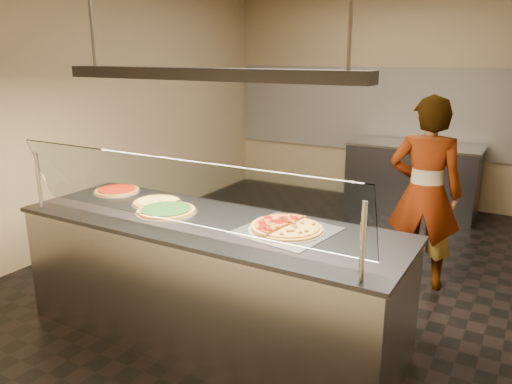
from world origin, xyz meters
The scene contains 17 objects.
ground centered at (0.00, 0.00, -0.01)m, with size 5.00×6.00×0.02m, color black.
wall_back centered at (0.00, 3.01, 1.50)m, with size 5.00×0.02×3.00m, color tan.
wall_front centered at (0.00, -3.01, 1.50)m, with size 5.00×0.02×3.00m, color tan.
wall_left centered at (-2.51, 0.00, 1.50)m, with size 0.02×6.00×3.00m, color tan.
tile_band centered at (0.00, 2.98, 1.30)m, with size 4.90×0.02×1.20m, color silver.
serving_counter centered at (-0.14, -1.41, 0.47)m, with size 2.87×0.94×0.93m.
sneeze_guard centered at (-0.14, -1.75, 1.23)m, with size 2.63×0.18×0.54m.
perforated_tray centered at (0.44, -1.31, 0.94)m, with size 0.66×0.66×0.01m.
half_pizza_pepperoni centered at (0.33, -1.31, 0.96)m, with size 0.31×0.51×0.05m.
half_pizza_sausage centered at (0.56, -1.31, 0.96)m, with size 0.31×0.51×0.04m.
pizza_spinach centered at (-0.52, -1.40, 0.95)m, with size 0.46×0.46×0.03m.
pizza_cheese centered at (-0.74, -1.26, 0.94)m, with size 0.39×0.39×0.03m.
pizza_tomato centered at (-1.27, -1.16, 0.94)m, with size 0.40×0.40×0.03m.
pizza_spatula centered at (-0.67, -1.23, 0.96)m, with size 0.28×0.17×0.02m.
prep_table centered at (0.40, 2.55, 0.47)m, with size 1.70×0.74×0.93m.
worker centered at (1.01, 0.31, 0.88)m, with size 0.64×0.42×1.75m, color #36353C.
heat_lamp_housing centered at (-0.14, -1.41, 1.95)m, with size 2.30×0.18×0.08m, color #3A3A3F.
Camera 1 is at (1.85, -4.15, 2.08)m, focal length 35.00 mm.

